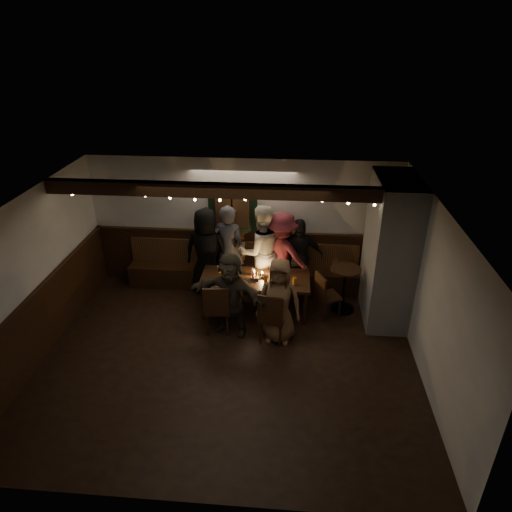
# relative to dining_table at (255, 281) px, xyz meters

# --- Properties ---
(room) EXTENTS (6.02, 5.01, 2.62)m
(room) POSITION_rel_dining_table_xyz_m (0.75, 0.02, 0.43)
(room) COLOR black
(room) RESTS_ON ground
(dining_table) EXTENTS (1.97, 0.85, 0.85)m
(dining_table) POSITION_rel_dining_table_xyz_m (0.00, 0.00, 0.00)
(dining_table) COLOR black
(dining_table) RESTS_ON ground
(chair_near_left) EXTENTS (0.47, 0.47, 0.96)m
(chair_near_left) POSITION_rel_dining_table_xyz_m (-0.58, -0.73, -0.11)
(chair_near_left) COLOR black
(chair_near_left) RESTS_ON ground
(chair_near_right) EXTENTS (0.52, 0.52, 0.95)m
(chair_near_right) POSITION_rel_dining_table_xyz_m (0.35, -0.90, -0.11)
(chair_near_right) COLOR black
(chair_near_right) RESTS_ON ground
(chair_end) EXTENTS (0.52, 0.52, 0.87)m
(chair_end) POSITION_rel_dining_table_xyz_m (1.26, -0.07, -0.15)
(chair_end) COLOR black
(chair_end) RESTS_ON ground
(high_top) EXTENTS (0.55, 0.55, 0.88)m
(high_top) POSITION_rel_dining_table_xyz_m (1.64, 0.18, -0.09)
(high_top) COLOR black
(high_top) RESTS_ON ground
(person_a) EXTENTS (0.90, 0.63, 1.75)m
(person_a) POSITION_rel_dining_table_xyz_m (-1.00, 0.64, 0.23)
(person_a) COLOR black
(person_a) RESTS_ON ground
(person_b) EXTENTS (0.73, 0.55, 1.82)m
(person_b) POSITION_rel_dining_table_xyz_m (-0.57, 0.70, 0.27)
(person_b) COLOR #32323B
(person_b) RESTS_ON ground
(person_c) EXTENTS (1.10, 0.99, 1.87)m
(person_c) POSITION_rel_dining_table_xyz_m (0.06, 0.63, 0.29)
(person_c) COLOR beige
(person_c) RESTS_ON ground
(person_d) EXTENTS (1.27, 1.02, 1.71)m
(person_d) POSITION_rel_dining_table_xyz_m (0.46, 0.67, 0.21)
(person_d) COLOR maroon
(person_d) RESTS_ON ground
(person_e) EXTENTS (0.99, 0.60, 1.58)m
(person_e) POSITION_rel_dining_table_xyz_m (0.80, 0.72, 0.15)
(person_e) COLOR black
(person_e) RESTS_ON ground
(person_f) EXTENTS (1.46, 0.85, 1.50)m
(person_f) POSITION_rel_dining_table_xyz_m (-0.36, -0.66, 0.11)
(person_f) COLOR #383024
(person_f) RESTS_ON ground
(person_g) EXTENTS (0.79, 0.57, 1.51)m
(person_g) POSITION_rel_dining_table_xyz_m (0.47, -0.81, 0.11)
(person_g) COLOR brown
(person_g) RESTS_ON ground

